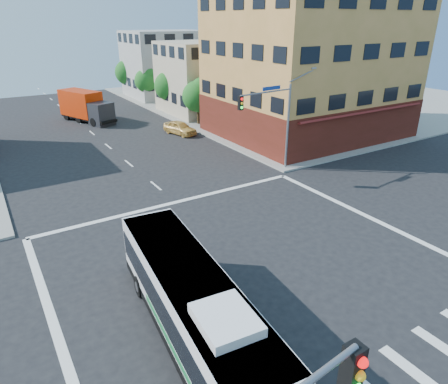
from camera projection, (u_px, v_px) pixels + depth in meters
ground at (257, 270)px, 20.10m from camera, size 120.00×120.00×0.00m
sidewalk_ne at (304, 97)px, 64.28m from camera, size 50.00×50.00×0.15m
corner_building_ne at (309, 78)px, 41.82m from camera, size 18.10×15.44×14.00m
building_east_near at (210, 77)px, 53.00m from camera, size 12.06×10.06×9.00m
building_east_far at (166, 64)px, 63.70m from camera, size 12.06×10.06×10.00m
signal_mast_ne at (273, 113)px, 30.78m from camera, size 7.91×1.13×8.07m
street_tree_a at (199, 94)px, 46.19m from camera, size 3.60×3.60×5.53m
street_tree_b at (170, 84)px, 52.35m from camera, size 3.80×3.80×5.79m
street_tree_c at (147, 79)px, 58.70m from camera, size 3.40×3.40×5.29m
street_tree_d at (128, 71)px, 64.77m from camera, size 4.00×4.00×6.03m
transit_bus at (192, 306)px, 15.08m from camera, size 3.49×11.55×3.37m
box_truck at (86, 107)px, 48.45m from camera, size 5.09×8.43×3.66m
parked_car at (180, 128)px, 43.52m from camera, size 2.72×4.49×1.43m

